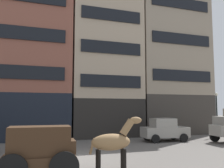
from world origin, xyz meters
The scene contains 8 objects.
ground_plane centered at (0.00, 0.00, 0.00)m, with size 120.00×120.00×0.00m, color #605B56.
building_center_left centered at (-3.20, 10.56, 8.61)m, with size 8.74×7.07×17.13m.
building_center_right centered at (4.41, 10.56, 8.13)m, with size 7.16×7.07×16.16m.
building_far_right centered at (11.79, 10.56, 7.84)m, with size 8.31×7.07×15.59m.
cargo_wagon centered at (-1.95, -3.17, 1.15)m, with size 2.98×1.66×1.98m.
draft_horse centered at (1.00, -3.18, 1.27)m, with size 2.35×0.69×2.30m.
sedan_light centered at (7.97, 4.43, 0.91)m, with size 3.80×2.07×1.83m.
streetlamp_curbside centered at (14.31, 5.60, 2.67)m, with size 0.32×0.32×4.12m.
Camera 1 is at (-2.39, -13.12, 2.71)m, focal length 39.08 mm.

